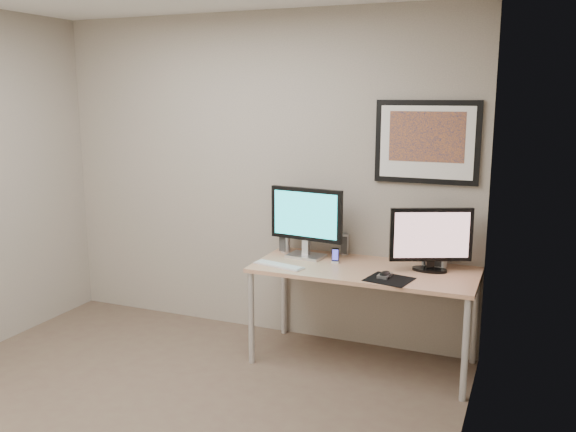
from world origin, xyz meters
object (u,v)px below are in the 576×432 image
object	(u,v)px
keyboard	(279,265)
speaker_right	(344,244)
monitor_tv	(431,238)
speaker_left	(286,240)
fan_unit	(435,251)
monitor_large	(306,219)
phone_dock	(335,255)
framed_art	(427,142)
desk	(364,277)

from	to	relation	value
keyboard	speaker_right	bearing A→B (deg)	68.51
monitor_tv	speaker_right	xyz separation A→B (m)	(-0.69, 0.21, -0.16)
speaker_left	fan_unit	world-z (taller)	fan_unit
monitor_large	phone_dock	world-z (taller)	monitor_large
monitor_tv	speaker_left	size ratio (longest dim) A/B	2.83
fan_unit	framed_art	bearing A→B (deg)	137.69
speaker_right	keyboard	world-z (taller)	speaker_right
monitor_large	keyboard	size ratio (longest dim) A/B	1.49
keyboard	speaker_left	bearing A→B (deg)	118.50
monitor_large	monitor_tv	xyz separation A→B (m)	(0.94, -0.02, -0.06)
desk	framed_art	bearing A→B (deg)	43.46
framed_art	keyboard	xyz separation A→B (m)	(-0.94, -0.52, -0.88)
monitor_large	fan_unit	world-z (taller)	monitor_large
monitor_tv	keyboard	distance (m)	1.10
desk	speaker_right	world-z (taller)	speaker_right
speaker_left	keyboard	xyz separation A→B (m)	(0.10, -0.38, -0.09)
monitor_tv	keyboard	bearing A→B (deg)	172.15
fan_unit	monitor_large	bearing A→B (deg)	-169.39
monitor_tv	desk	bearing A→B (deg)	168.85
speaker_left	phone_dock	distance (m)	0.49
speaker_left	speaker_right	xyz separation A→B (m)	(0.45, 0.11, -0.01)
monitor_tv	speaker_right	size ratio (longest dim) A/B	3.32
framed_art	speaker_left	distance (m)	1.32
keyboard	fan_unit	bearing A→B (deg)	33.87
speaker_right	fan_unit	xyz separation A→B (m)	(0.71, -0.10, 0.04)
speaker_left	monitor_large	bearing A→B (deg)	-4.51
framed_art	fan_unit	xyz separation A→B (m)	(0.11, -0.12, -0.77)
desk	keyboard	bearing A→B (deg)	-162.11
speaker_right	keyboard	size ratio (longest dim) A/B	0.41
phone_dock	fan_unit	bearing A→B (deg)	0.46
speaker_left	phone_dock	bearing A→B (deg)	-1.20
desk	monitor_tv	xyz separation A→B (m)	(0.45, 0.10, 0.31)
desk	phone_dock	distance (m)	0.27
framed_art	phone_dock	xyz separation A→B (m)	(-0.59, -0.29, -0.83)
monitor_tv	fan_unit	world-z (taller)	monitor_tv
fan_unit	desk	bearing A→B (deg)	-150.84
desk	monitor_tv	world-z (taller)	monitor_tv
monitor_large	speaker_left	size ratio (longest dim) A/B	3.06
phone_dock	keyboard	xyz separation A→B (m)	(-0.36, -0.24, -0.05)
monitor_large	monitor_tv	world-z (taller)	monitor_large
speaker_right	keyboard	bearing A→B (deg)	-135.14
speaker_right	phone_dock	xyz separation A→B (m)	(0.01, -0.26, -0.02)
speaker_left	keyboard	size ratio (longest dim) A/B	0.49
framed_art	speaker_right	distance (m)	1.01
speaker_right	fan_unit	world-z (taller)	fan_unit
keyboard	phone_dock	bearing A→B (deg)	46.76
desk	monitor_tv	size ratio (longest dim) A/B	2.93
monitor_tv	speaker_left	xyz separation A→B (m)	(-1.14, 0.10, -0.15)
framed_art	fan_unit	distance (m)	0.79
desk	fan_unit	world-z (taller)	fan_unit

